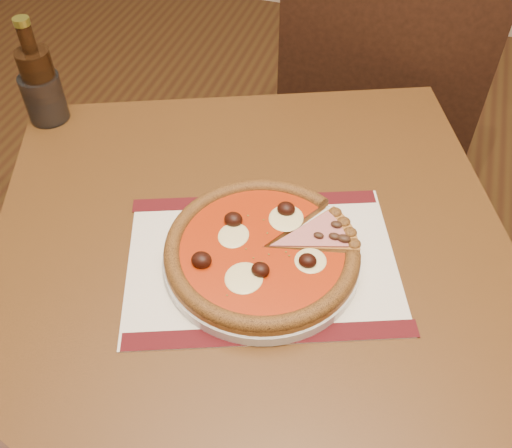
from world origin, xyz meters
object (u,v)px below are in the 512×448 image
(pizza, at_px, (262,249))
(bottle, at_px, (41,82))
(water_glass, at_px, (44,98))
(chair_far, at_px, (377,110))
(plate, at_px, (262,257))
(table, at_px, (252,286))

(pizza, relative_size, bottle, 1.41)
(water_glass, bearing_deg, bottle, 22.76)
(chair_far, distance_m, plate, 0.76)
(plate, height_order, pizza, pizza)
(chair_far, xyz_separation_m, pizza, (-0.08, -0.72, 0.23))
(table, relative_size, pizza, 3.66)
(chair_far, relative_size, pizza, 3.36)
(table, bearing_deg, bottle, 157.55)
(plate, bearing_deg, water_glass, 156.26)
(table, xyz_separation_m, plate, (0.02, -0.03, 0.11))
(table, bearing_deg, water_glass, 157.76)
(chair_far, distance_m, water_glass, 0.81)
(table, relative_size, water_glass, 11.56)
(table, height_order, chair_far, chair_far)
(pizza, relative_size, water_glass, 3.16)
(water_glass, relative_size, bottle, 0.45)
(table, bearing_deg, chair_far, 81.28)
(table, distance_m, chair_far, 0.71)
(chair_far, xyz_separation_m, plate, (-0.08, -0.72, 0.21))
(water_glass, bearing_deg, table, -22.24)
(pizza, bearing_deg, table, 133.38)
(pizza, height_order, water_glass, water_glass)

